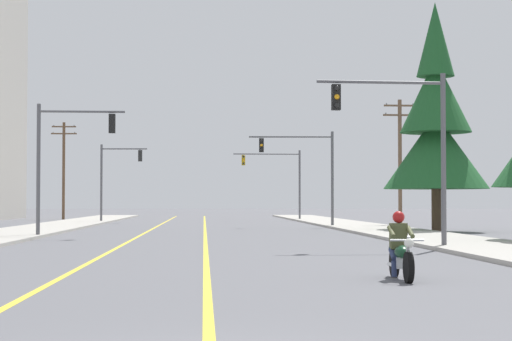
# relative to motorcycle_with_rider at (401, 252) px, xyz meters

# --- Properties ---
(lane_stripe_center) EXTENTS (0.16, 100.00, 0.01)m
(lane_stripe_center) POSITION_rel_motorcycle_with_rider_xyz_m (-4.12, 34.43, -0.58)
(lane_stripe_center) COLOR yellow
(lane_stripe_center) RESTS_ON ground
(lane_stripe_left) EXTENTS (0.16, 100.00, 0.01)m
(lane_stripe_left) POSITION_rel_motorcycle_with_rider_xyz_m (-7.30, 34.43, -0.58)
(lane_stripe_left) COLOR yellow
(lane_stripe_left) RESTS_ON ground
(sidewalk_kerb_right) EXTENTS (4.40, 110.00, 0.14)m
(sidewalk_kerb_right) POSITION_rel_motorcycle_with_rider_xyz_m (5.80, 29.43, -0.52)
(sidewalk_kerb_right) COLOR #ADA89E
(sidewalk_kerb_right) RESTS_ON ground
(sidewalk_kerb_left) EXTENTS (4.40, 110.00, 0.14)m
(sidewalk_kerb_left) POSITION_rel_motorcycle_with_rider_xyz_m (-13.73, 29.43, -0.52)
(sidewalk_kerb_left) COLOR #ADA89E
(sidewalk_kerb_left) RESTS_ON ground
(motorcycle_with_rider) EXTENTS (0.70, 2.19, 1.46)m
(motorcycle_with_rider) POSITION_rel_motorcycle_with_rider_xyz_m (0.00, 0.00, 0.00)
(motorcycle_with_rider) COLOR black
(motorcycle_with_rider) RESTS_ON ground
(traffic_signal_near_right) EXTENTS (4.62, 0.56, 6.20)m
(traffic_signal_near_right) POSITION_rel_motorcycle_with_rider_xyz_m (2.95, 12.40, 3.50)
(traffic_signal_near_right) COLOR #56565B
(traffic_signal_near_right) RESTS_ON ground
(traffic_signal_near_left) EXTENTS (4.06, 0.38, 6.20)m
(traffic_signal_near_left) POSITION_rel_motorcycle_with_rider_xyz_m (-10.71, 23.50, 3.46)
(traffic_signal_near_left) COLOR #56565B
(traffic_signal_near_left) RESTS_ON ground
(traffic_signal_mid_right) EXTENTS (5.49, 0.38, 6.20)m
(traffic_signal_mid_right) POSITION_rel_motorcycle_with_rider_xyz_m (2.52, 39.45, 3.55)
(traffic_signal_mid_right) COLOR #56565B
(traffic_signal_mid_right) RESTS_ON ground
(traffic_signal_mid_left) EXTENTS (3.71, 0.43, 6.20)m
(traffic_signal_mid_left) POSITION_rel_motorcycle_with_rider_xyz_m (-11.30, 53.78, 3.44)
(traffic_signal_mid_left) COLOR #56565B
(traffic_signal_mid_left) RESTS_ON ground
(traffic_signal_far_right) EXTENTS (5.96, 0.51, 6.20)m
(traffic_signal_far_right) POSITION_rel_motorcycle_with_rider_xyz_m (2.52, 61.02, 3.58)
(traffic_signal_far_right) COLOR #56565B
(traffic_signal_far_right) RESTS_ON ground
(utility_pole_right_far) EXTENTS (2.28, 0.26, 8.60)m
(utility_pole_right_far) POSITION_rel_motorcycle_with_rider_xyz_m (9.13, 42.14, 4.09)
(utility_pole_right_far) COLOR brown
(utility_pole_right_far) RESTS_ON ground
(utility_pole_left_far) EXTENTS (2.37, 0.26, 9.01)m
(utility_pole_left_far) POSITION_rel_motorcycle_with_rider_xyz_m (-17.17, 66.24, 4.30)
(utility_pole_left_far) COLOR brown
(utility_pole_left_far) RESTS_ON ground
(conifer_tree_right_verge_far) EXTENTS (5.77, 5.77, 12.71)m
(conifer_tree_right_verge_far) POSITION_rel_motorcycle_with_rider_xyz_m (8.57, 30.28, 5.24)
(conifer_tree_right_verge_far) COLOR #4C3828
(conifer_tree_right_verge_far) RESTS_ON ground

